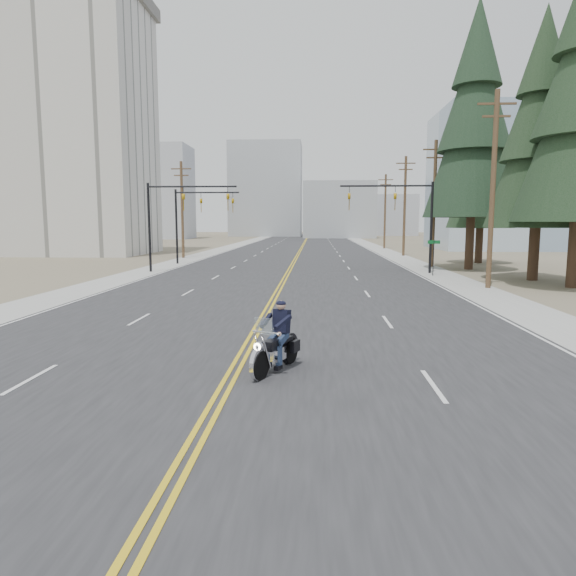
{
  "coord_description": "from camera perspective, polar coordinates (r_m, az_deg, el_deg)",
  "views": [
    {
      "loc": [
        2.13,
        -8.14,
        3.94
      ],
      "look_at": [
        1.16,
        10.06,
        1.6
      ],
      "focal_mm": 32.0,
      "sensor_mm": 36.0,
      "label": 1
    }
  ],
  "objects": [
    {
      "name": "ground_plane",
      "position": [
        9.29,
        -11.05,
        -17.92
      ],
      "size": [
        400.0,
        400.0,
        0.0
      ],
      "primitive_type": "plane",
      "color": "#776D56",
      "rests_on": "ground"
    },
    {
      "name": "road",
      "position": [
        78.27,
        1.5,
        4.43
      ],
      "size": [
        20.0,
        200.0,
        0.01
      ],
      "primitive_type": "cube",
      "color": "#303033",
      "rests_on": "ground"
    },
    {
      "name": "sidewalk_left",
      "position": [
        79.42,
        -6.85,
        4.43
      ],
      "size": [
        3.0,
        200.0,
        0.01
      ],
      "primitive_type": "cube",
      "color": "#A5A5A0",
      "rests_on": "ground"
    },
    {
      "name": "sidewalk_right",
      "position": [
        78.8,
        9.91,
        4.35
      ],
      "size": [
        3.0,
        200.0,
        0.01
      ],
      "primitive_type": "cube",
      "color": "#A5A5A0",
      "rests_on": "ground"
    },
    {
      "name": "traffic_mast_left",
      "position": [
        41.66,
        -12.55,
        8.52
      ],
      "size": [
        7.1,
        0.26,
        7.0
      ],
      "color": "black",
      "rests_on": "ground"
    },
    {
      "name": "traffic_mast_right",
      "position": [
        40.73,
        12.88,
        8.54
      ],
      "size": [
        7.1,
        0.26,
        7.0
      ],
      "color": "black",
      "rests_on": "ground"
    },
    {
      "name": "traffic_mast_far",
      "position": [
        49.49,
        -10.42,
        8.28
      ],
      "size": [
        6.1,
        0.26,
        7.0
      ],
      "color": "black",
      "rests_on": "ground"
    },
    {
      "name": "street_sign",
      "position": [
        39.17,
        15.88,
        3.91
      ],
      "size": [
        0.9,
        0.06,
        2.62
      ],
      "color": "black",
      "rests_on": "ground"
    },
    {
      "name": "utility_pole_b",
      "position": [
        32.88,
        21.81,
        10.37
      ],
      "size": [
        2.2,
        0.3,
        11.5
      ],
      "color": "brown",
      "rests_on": "ground"
    },
    {
      "name": "utility_pole_c",
      "position": [
        47.32,
        15.92,
        9.21
      ],
      "size": [
        2.2,
        0.3,
        11.0
      ],
      "color": "brown",
      "rests_on": "ground"
    },
    {
      "name": "utility_pole_d",
      "position": [
        62.05,
        12.84,
        9.03
      ],
      "size": [
        2.2,
        0.3,
        11.5
      ],
      "color": "brown",
      "rests_on": "ground"
    },
    {
      "name": "utility_pole_e",
      "position": [
        78.84,
        10.73,
        8.49
      ],
      "size": [
        2.2,
        0.3,
        11.0
      ],
      "color": "brown",
      "rests_on": "ground"
    },
    {
      "name": "utility_pole_left",
      "position": [
        58.03,
        -11.68,
        8.69
      ],
      "size": [
        2.2,
        0.3,
        10.5
      ],
      "color": "brown",
      "rests_on": "ground"
    },
    {
      "name": "apartment_block",
      "position": [
        70.83,
        -23.08,
        15.73
      ],
      "size": [
        18.0,
        14.0,
        30.0
      ],
      "primitive_type": "cube",
      "color": "silver",
      "rests_on": "ground"
    },
    {
      "name": "glass_building",
      "position": [
        83.87,
        24.37,
        10.82
      ],
      "size": [
        24.0,
        16.0,
        20.0
      ],
      "primitive_type": "cube",
      "color": "#9EB5CC",
      "rests_on": "ground"
    },
    {
      "name": "haze_bldg_a",
      "position": [
        128.81,
        -13.93,
        10.25
      ],
      "size": [
        14.0,
        12.0,
        22.0
      ],
      "primitive_type": "cube",
      "color": "#B7BCC6",
      "rests_on": "ground"
    },
    {
      "name": "haze_bldg_b",
      "position": [
        133.3,
        5.64,
        8.6
      ],
      "size": [
        18.0,
        14.0,
        14.0
      ],
      "primitive_type": "cube",
      "color": "#ADB2B7",
      "rests_on": "ground"
    },
    {
      "name": "haze_bldg_c",
      "position": [
        124.16,
        21.09,
        9.17
      ],
      "size": [
        16.0,
        12.0,
        18.0
      ],
      "primitive_type": "cube",
      "color": "#B7BCC6",
      "rests_on": "ground"
    },
    {
      "name": "haze_bldg_d",
      "position": [
        149.09,
        -2.43,
        10.8
      ],
      "size": [
        20.0,
        15.0,
        26.0
      ],
      "primitive_type": "cube",
      "color": "#ADB2B7",
      "rests_on": "ground"
    },
    {
      "name": "haze_bldg_e",
      "position": [
        159.8,
        11.4,
        7.91
      ],
      "size": [
        14.0,
        14.0,
        12.0
      ],
      "primitive_type": "cube",
      "color": "#B7BCC6",
      "rests_on": "ground"
    },
    {
      "name": "haze_bldg_f",
      "position": [
        147.7,
        -17.82,
        8.55
      ],
      "size": [
        12.0,
        12.0,
        16.0
      ],
      "primitive_type": "cube",
      "color": "#ADB2B7",
      "rests_on": "ground"
    },
    {
      "name": "motorcyclist",
      "position": [
        13.58,
        -1.39,
        -5.48
      ],
      "size": [
        1.88,
        2.6,
        1.87
      ],
      "primitive_type": null,
      "rotation": [
        0.0,
        0.0,
        2.74
      ],
      "color": "black",
      "rests_on": "ground"
    },
    {
      "name": "conifer_mid",
      "position": [
        39.24,
        26.34,
        15.92
      ],
      "size": [
        6.73,
        6.73,
        17.96
      ],
      "rotation": [
        0.0,
        0.0,
        0.0
      ],
      "color": "#382619",
      "rests_on": "ground"
    },
    {
      "name": "conifer_tall",
      "position": [
        46.5,
        20.09,
        17.5
      ],
      "size": [
        7.84,
        7.84,
        21.78
      ],
      "rotation": [
        0.0,
        0.0,
        -0.01
      ],
      "color": "#382619",
      "rests_on": "ground"
    },
    {
      "name": "conifer_far",
      "position": [
        53.58,
        20.85,
        13.1
      ],
      "size": [
        6.36,
        6.36,
        17.03
      ],
      "rotation": [
        0.0,
        0.0,
        0.3
      ],
      "color": "#382619",
      "rests_on": "ground"
    }
  ]
}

